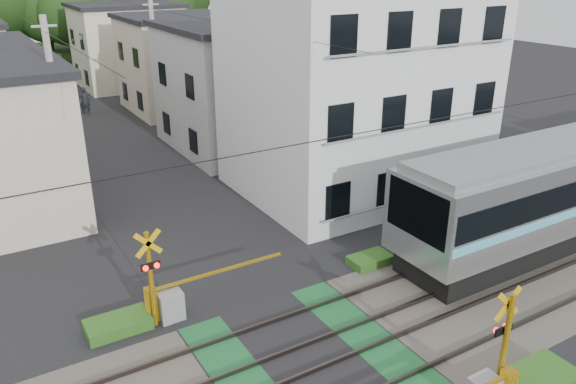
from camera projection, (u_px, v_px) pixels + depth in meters
ground at (309, 359)px, 14.93m from camera, size 120.00×120.00×0.00m
track_bed at (309, 358)px, 14.92m from camera, size 120.00×120.00×0.14m
crossing_signal_far at (167, 299)px, 16.33m from camera, size 4.74×0.65×3.09m
apartment_block at (355, 88)px, 24.73m from camera, size 10.20×8.36×9.30m
houses_row at (84, 77)px, 34.38m from camera, size 22.07×31.35×6.80m
tree_hill at (31, 12)px, 51.36m from camera, size 40.00×13.23×11.51m
catenary at (482, 187)px, 16.41m from camera, size 60.00×5.04×7.00m
utility_poles at (69, 73)px, 31.13m from camera, size 7.90×42.00×8.00m
pedestrian at (85, 101)px, 38.61m from camera, size 0.80×0.66×1.88m
weed_patches at (364, 334)px, 15.63m from camera, size 10.25×8.80×0.40m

